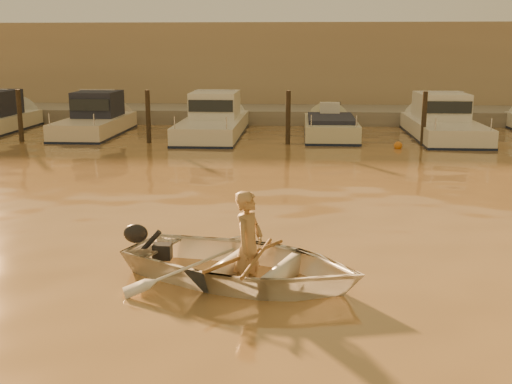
# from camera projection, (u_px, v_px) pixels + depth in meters

# --- Properties ---
(ground_plane) EXTENTS (160.00, 160.00, 0.00)m
(ground_plane) POSITION_uv_depth(u_px,v_px,m) (283.00, 268.00, 10.69)
(ground_plane) COLOR olive
(ground_plane) RESTS_ON ground
(dinghy) EXTENTS (4.62, 3.96, 0.81)m
(dinghy) POSITION_uv_depth(u_px,v_px,m) (243.00, 263.00, 10.05)
(dinghy) COLOR silver
(dinghy) RESTS_ON ground_plane
(person) EXTENTS (0.61, 0.75, 1.75)m
(person) POSITION_uv_depth(u_px,v_px,m) (249.00, 246.00, 9.95)
(person) COLOR #A47F52
(person) RESTS_ON dinghy
(outboard_motor) EXTENTS (0.98, 0.69, 0.70)m
(outboard_motor) POSITION_uv_depth(u_px,v_px,m) (161.00, 251.00, 10.65)
(outboard_motor) COLOR black
(outboard_motor) RESTS_ON dinghy
(oar_port) EXTENTS (0.36, 2.09, 0.13)m
(oar_port) POSITION_uv_depth(u_px,v_px,m) (257.00, 257.00, 9.92)
(oar_port) COLOR brown
(oar_port) RESTS_ON dinghy
(oar_starboard) EXTENTS (1.11, 1.85, 0.13)m
(oar_starboard) POSITION_uv_depth(u_px,v_px,m) (246.00, 255.00, 10.00)
(oar_starboard) COLOR brown
(oar_starboard) RESTS_ON dinghy
(moored_boat_1) EXTENTS (2.14, 6.40, 1.75)m
(moored_boat_1) POSITION_uv_depth(u_px,v_px,m) (94.00, 119.00, 26.67)
(moored_boat_1) COLOR beige
(moored_boat_1) RESTS_ON ground_plane
(moored_boat_2) EXTENTS (2.35, 7.84, 1.75)m
(moored_boat_2) POSITION_uv_depth(u_px,v_px,m) (213.00, 120.00, 26.34)
(moored_boat_2) COLOR silver
(moored_boat_2) RESTS_ON ground_plane
(moored_boat_3) EXTENTS (2.06, 5.95, 0.95)m
(moored_boat_3) POSITION_uv_depth(u_px,v_px,m) (330.00, 131.00, 26.11)
(moored_boat_3) COLOR beige
(moored_boat_3) RESTS_ON ground_plane
(moored_boat_4) EXTENTS (2.42, 7.40, 1.75)m
(moored_boat_4) POSITION_uv_depth(u_px,v_px,m) (443.00, 122.00, 25.71)
(moored_boat_4) COLOR silver
(moored_boat_4) RESTS_ON ground_plane
(piling_0) EXTENTS (0.18, 0.18, 2.20)m
(piling_0) POSITION_uv_depth(u_px,v_px,m) (20.00, 118.00, 24.62)
(piling_0) COLOR #2D2319
(piling_0) RESTS_ON ground_plane
(piling_1) EXTENTS (0.18, 0.18, 2.20)m
(piling_1) POSITION_uv_depth(u_px,v_px,m) (148.00, 119.00, 24.28)
(piling_1) COLOR #2D2319
(piling_1) RESTS_ON ground_plane
(piling_2) EXTENTS (0.18, 0.18, 2.20)m
(piling_2) POSITION_uv_depth(u_px,v_px,m) (288.00, 120.00, 23.93)
(piling_2) COLOR #2D2319
(piling_2) RESTS_ON ground_plane
(piling_3) EXTENTS (0.18, 0.18, 2.20)m
(piling_3) POSITION_uv_depth(u_px,v_px,m) (424.00, 121.00, 23.59)
(piling_3) COLOR #2D2319
(piling_3) RESTS_ON ground_plane
(fender_b) EXTENTS (0.30, 0.30, 0.30)m
(fender_b) POSITION_uv_depth(u_px,v_px,m) (98.00, 141.00, 24.37)
(fender_b) COLOR orange
(fender_b) RESTS_ON ground_plane
(fender_c) EXTENTS (0.30, 0.30, 0.30)m
(fender_c) POSITION_uv_depth(u_px,v_px,m) (219.00, 145.00, 23.25)
(fender_c) COLOR white
(fender_c) RESTS_ON ground_plane
(fender_d) EXTENTS (0.30, 0.30, 0.30)m
(fender_d) POSITION_uv_depth(u_px,v_px,m) (398.00, 146.00, 23.13)
(fender_d) COLOR orange
(fender_d) RESTS_ON ground_plane
(quay) EXTENTS (52.00, 4.00, 1.00)m
(quay) POSITION_uv_depth(u_px,v_px,m) (295.00, 118.00, 31.57)
(quay) COLOR gray
(quay) RESTS_ON ground_plane
(waterfront_building) EXTENTS (46.00, 7.00, 4.80)m
(waterfront_building) POSITION_uv_depth(u_px,v_px,m) (297.00, 68.00, 36.42)
(waterfront_building) COLOR #9E8466
(waterfront_building) RESTS_ON quay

